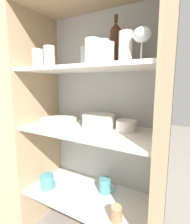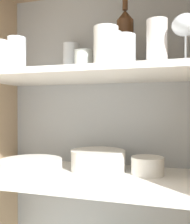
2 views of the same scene
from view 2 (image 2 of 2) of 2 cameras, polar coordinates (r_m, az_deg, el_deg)
cupboard_back_panel at (r=1.18m, az=1.49°, el=-11.45°), size 0.87×0.02×1.51m
shelf_board_middle at (r=0.99m, az=-1.73°, el=-13.97°), size 0.84×0.40×0.02m
shelf_board_upper at (r=0.96m, az=-1.73°, el=7.84°), size 0.84×0.40×0.02m
tumbler_glass_0 at (r=1.03m, az=-16.69°, el=11.67°), size 0.07×0.07×0.13m
tumbler_glass_1 at (r=0.97m, az=-20.07°, el=11.42°), size 0.06×0.06×0.10m
tumbler_glass_2 at (r=0.95m, az=3.37°, el=12.81°), size 0.08×0.08×0.14m
tumbler_glass_3 at (r=0.81m, az=2.41°, el=14.07°), size 0.08×0.08×0.11m
tumbler_glass_4 at (r=0.84m, az=13.33°, el=14.39°), size 0.06×0.06×0.14m
tumbler_glass_5 at (r=1.04m, az=-2.49°, el=10.57°), size 0.07×0.07×0.10m
tumbler_glass_6 at (r=1.14m, az=-5.22°, el=10.95°), size 0.07×0.07×0.15m
tumbler_glass_7 at (r=0.87m, az=6.20°, el=12.86°), size 0.08×0.08×0.11m
wine_glass_0 at (r=0.82m, az=19.19°, el=16.92°), size 0.08×0.08×0.14m
wine_bottle at (r=1.04m, az=6.56°, el=14.91°), size 0.06×0.06×0.29m
plate_stack_white at (r=1.01m, az=-13.86°, el=-11.51°), size 0.23×0.23×0.05m
mixing_bowl_large at (r=1.04m, az=0.69°, el=-10.27°), size 0.21×0.21×0.08m
serving_bowl_small at (r=0.99m, az=11.37°, el=-11.20°), size 0.12×0.12×0.06m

